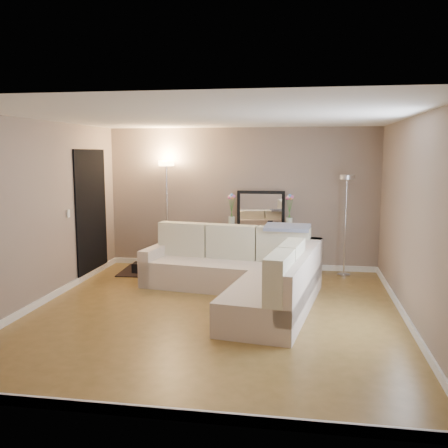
% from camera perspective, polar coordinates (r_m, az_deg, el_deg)
% --- Properties ---
extents(floor, '(5.00, 5.50, 0.01)m').
position_cam_1_polar(floor, '(6.85, -1.11, -10.14)').
color(floor, olive).
rests_on(floor, ground).
extents(ceiling, '(5.00, 5.50, 0.01)m').
position_cam_1_polar(ceiling, '(6.52, -1.17, 12.21)').
color(ceiling, white).
rests_on(ceiling, ground).
extents(wall_back, '(5.00, 0.02, 2.60)m').
position_cam_1_polar(wall_back, '(9.27, 1.98, 2.92)').
color(wall_back, gray).
rests_on(wall_back, ground).
extents(wall_front, '(5.00, 0.02, 2.60)m').
position_cam_1_polar(wall_front, '(3.91, -8.57, -4.41)').
color(wall_front, gray).
rests_on(wall_front, ground).
extents(wall_left, '(0.02, 5.50, 2.60)m').
position_cam_1_polar(wall_left, '(7.43, -20.54, 1.11)').
color(wall_left, gray).
rests_on(wall_left, ground).
extents(wall_right, '(0.02, 5.50, 2.60)m').
position_cam_1_polar(wall_right, '(6.58, 20.89, 0.24)').
color(wall_right, gray).
rests_on(wall_right, ground).
extents(baseboard_back, '(5.00, 0.03, 0.10)m').
position_cam_1_polar(baseboard_back, '(9.44, 1.92, -4.67)').
color(baseboard_back, white).
rests_on(baseboard_back, ground).
extents(baseboard_front, '(5.00, 0.03, 0.10)m').
position_cam_1_polar(baseboard_front, '(4.38, -8.09, -20.52)').
color(baseboard_front, white).
rests_on(baseboard_front, ground).
extents(baseboard_left, '(0.03, 5.50, 0.10)m').
position_cam_1_polar(baseboard_left, '(7.66, -19.90, -8.21)').
color(baseboard_left, white).
rests_on(baseboard_left, ground).
extents(baseboard_right, '(0.03, 5.50, 0.10)m').
position_cam_1_polar(baseboard_right, '(6.85, 20.14, -10.17)').
color(baseboard_right, white).
rests_on(baseboard_right, ground).
extents(doorway, '(0.02, 1.20, 2.20)m').
position_cam_1_polar(doorway, '(8.95, -14.90, 1.18)').
color(doorway, black).
rests_on(doorway, ground).
extents(switch_plate, '(0.02, 0.08, 0.12)m').
position_cam_1_polar(switch_plate, '(8.17, -17.37, 1.15)').
color(switch_plate, white).
rests_on(switch_plate, ground).
extents(sectional_sofa, '(2.89, 3.05, 0.98)m').
position_cam_1_polar(sectional_sofa, '(7.48, 2.45, -5.63)').
color(sectional_sofa, beige).
rests_on(sectional_sofa, floor).
extents(throw_blanket, '(0.74, 0.48, 0.09)m').
position_cam_1_polar(throw_blanket, '(7.91, 7.25, -0.37)').
color(throw_blanket, gray).
rests_on(throw_blanket, sectional_sofa).
extents(console_table, '(1.24, 0.37, 0.75)m').
position_cam_1_polar(console_table, '(9.06, 3.61, -2.80)').
color(console_table, black).
rests_on(console_table, floor).
extents(leaning_mirror, '(0.87, 0.07, 0.68)m').
position_cam_1_polar(leaning_mirror, '(9.10, 4.23, 1.68)').
color(leaning_mirror, black).
rests_on(leaning_mirror, console_table).
extents(table_decor, '(0.52, 0.12, 0.12)m').
position_cam_1_polar(table_decor, '(8.95, 4.12, -0.47)').
color(table_decor, '#D24D25').
rests_on(table_decor, console_table).
extents(flower_vase_left, '(0.14, 0.12, 0.65)m').
position_cam_1_polar(flower_vase_left, '(9.00, 0.87, 1.15)').
color(flower_vase_left, silver).
rests_on(flower_vase_left, console_table).
extents(flower_vase_right, '(0.14, 0.12, 0.65)m').
position_cam_1_polar(flower_vase_right, '(8.94, 7.49, 1.04)').
color(flower_vase_right, silver).
rests_on(flower_vase_right, console_table).
extents(floor_lamp_lit, '(0.30, 0.30, 1.99)m').
position_cam_1_polar(floor_lamp_lit, '(9.33, -6.56, 3.57)').
color(floor_lamp_lit, silver).
rests_on(floor_lamp_lit, floor).
extents(floor_lamp_unlit, '(0.28, 0.28, 1.77)m').
position_cam_1_polar(floor_lamp_unlit, '(8.85, 13.78, 2.12)').
color(floor_lamp_unlit, silver).
rests_on(floor_lamp_unlit, floor).
extents(charcoal_rug, '(1.36, 1.05, 0.02)m').
position_cam_1_polar(charcoal_rug, '(9.20, -7.58, -5.33)').
color(charcoal_rug, black).
rests_on(charcoal_rug, floor).
extents(black_bag, '(0.38, 0.28, 0.24)m').
position_cam_1_polar(black_bag, '(9.13, -9.18, -5.13)').
color(black_bag, black).
rests_on(black_bag, charcoal_rug).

